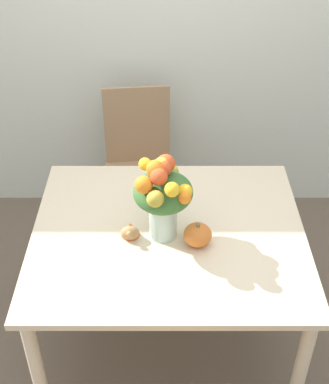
{
  "coord_description": "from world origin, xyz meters",
  "views": [
    {
      "loc": [
        -0.02,
        -1.83,
        2.35
      ],
      "look_at": [
        -0.02,
        -0.02,
        0.98
      ],
      "focal_mm": 50.0,
      "sensor_mm": 36.0,
      "label": 1
    }
  ],
  "objects_px": {
    "pumpkin": "(199,235)",
    "turkey_figurine": "(131,231)",
    "dining_chair_near_window": "(141,166)",
    "flower_vase": "(164,196)"
  },
  "relations": [
    {
      "from": "flower_vase",
      "to": "turkey_figurine",
      "type": "height_order",
      "value": "flower_vase"
    },
    {
      "from": "pumpkin",
      "to": "dining_chair_near_window",
      "type": "xyz_separation_m",
      "value": [
        -0.3,
        0.96,
        -0.3
      ]
    },
    {
      "from": "pumpkin",
      "to": "dining_chair_near_window",
      "type": "relative_size",
      "value": 0.13
    },
    {
      "from": "pumpkin",
      "to": "turkey_figurine",
      "type": "bearing_deg",
      "value": 171.46
    },
    {
      "from": "flower_vase",
      "to": "pumpkin",
      "type": "bearing_deg",
      "value": -19.83
    },
    {
      "from": "pumpkin",
      "to": "dining_chair_near_window",
      "type": "bearing_deg",
      "value": 107.32
    },
    {
      "from": "pumpkin",
      "to": "turkey_figurine",
      "type": "distance_m",
      "value": 0.3
    },
    {
      "from": "pumpkin",
      "to": "dining_chair_near_window",
      "type": "height_order",
      "value": "dining_chair_near_window"
    },
    {
      "from": "flower_vase",
      "to": "dining_chair_near_window",
      "type": "xyz_separation_m",
      "value": [
        -0.15,
        0.91,
        -0.47
      ]
    },
    {
      "from": "dining_chair_near_window",
      "to": "pumpkin",
      "type": "bearing_deg",
      "value": -78.41
    }
  ]
}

